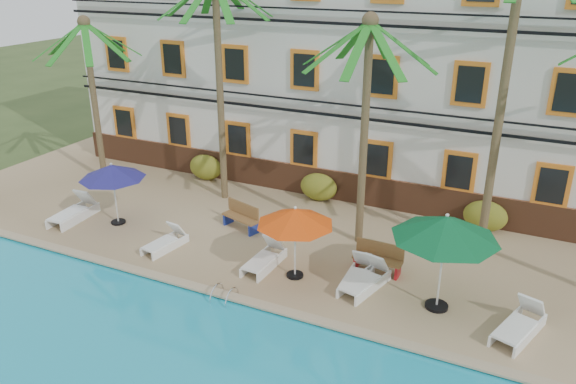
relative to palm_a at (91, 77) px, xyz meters
The scene contains 23 objects.
ground 11.98m from the palm_a, 25.35° to the right, with size 100.00×100.00×0.00m, color #384C23.
pool_deck 10.96m from the palm_a, ahead, with size 30.00×12.00×0.25m, color tan.
pool_coping 12.26m from the palm_a, 29.43° to the right, with size 30.00×0.35×0.06m, color tan.
hotel_building 11.29m from the palm_a, 27.85° to the left, with size 25.40×6.44×10.22m.
palm_a is the anchor object (origin of this frame).
palm_b 5.89m from the palm_a, ahead, with size 4.15×4.15×8.55m.
palm_c 11.89m from the palm_a, ahead, with size 4.15×4.15×7.44m.
palm_d 15.77m from the palm_a, ahead, with size 4.15×4.15×9.52m.
shrub_left 5.89m from the palm_a, 25.16° to the left, with size 1.50×0.90×1.10m, color #2C5819.
shrub_mid 10.23m from the palm_a, 11.46° to the left, with size 1.50×0.90×1.10m, color #2C5819.
shrub_right 16.15m from the palm_a, ahead, with size 1.50×0.90×1.10m, color #2C5819.
umbrella_blue 5.37m from the palm_a, 41.97° to the right, with size 2.31×2.31×2.31m.
umbrella_red 11.78m from the palm_a, 19.25° to the right, with size 2.30×2.30×2.31m.
umbrella_green 15.62m from the palm_a, 13.50° to the right, with size 2.84×2.84×2.83m.
lounger_a 5.82m from the palm_a, 62.43° to the right, with size 0.87×2.09×0.97m.
lounger_b 8.56m from the palm_a, 32.62° to the right, with size 0.83×1.72×0.78m.
lounger_c 11.24m from the palm_a, 20.55° to the right, with size 0.73×1.86×0.87m.
lounger_d 13.79m from the palm_a, 15.05° to the right, with size 0.72×1.85×0.86m.
lounger_e 14.08m from the palm_a, 15.18° to the right, with size 1.13×2.01×0.90m.
lounger_f 18.12m from the palm_a, 12.92° to the right, with size 1.27×2.06×0.92m.
bench_left 8.92m from the palm_a, 11.75° to the right, with size 1.57×0.89×0.93m.
bench_right 13.83m from the palm_a, 10.55° to the right, with size 1.51×0.51×0.93m.
pool_ladder 12.00m from the palm_a, 30.86° to the right, with size 0.54×0.74×0.74m.
Camera 1 is at (7.02, -12.38, 9.06)m, focal length 35.00 mm.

